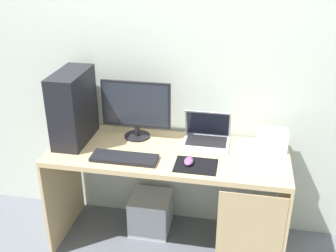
% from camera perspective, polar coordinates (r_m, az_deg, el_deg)
% --- Properties ---
extents(ground_plane, '(8.00, 8.00, 0.00)m').
position_cam_1_polar(ground_plane, '(3.12, 0.00, -15.80)').
color(ground_plane, slate).
extents(wall_back, '(4.00, 0.05, 2.60)m').
position_cam_1_polar(wall_back, '(2.79, 1.38, 9.72)').
color(wall_back, beige).
rests_on(wall_back, ground_plane).
extents(desk, '(1.56, 0.60, 0.76)m').
position_cam_1_polar(desk, '(2.74, 0.38, -6.35)').
color(desk, tan).
rests_on(desk, ground_plane).
extents(pc_tower, '(0.19, 0.41, 0.49)m').
position_cam_1_polar(pc_tower, '(2.79, -13.05, 2.57)').
color(pc_tower, black).
rests_on(pc_tower, desk).
extents(monitor, '(0.47, 0.18, 0.41)m').
position_cam_1_polar(monitor, '(2.77, -4.46, 2.42)').
color(monitor, black).
rests_on(monitor, desk).
extents(laptop, '(0.31, 0.25, 0.22)m').
position_cam_1_polar(laptop, '(2.78, 5.38, -1.45)').
color(laptop, '#B7BCC6').
rests_on(laptop, desk).
extents(projector, '(0.20, 0.14, 0.13)m').
position_cam_1_polar(projector, '(2.77, 14.19, -1.86)').
color(projector, white).
rests_on(projector, desk).
extents(keyboard, '(0.42, 0.14, 0.02)m').
position_cam_1_polar(keyboard, '(2.59, -6.08, -4.45)').
color(keyboard, black).
rests_on(keyboard, desk).
extents(mousepad, '(0.26, 0.20, 0.00)m').
position_cam_1_polar(mousepad, '(2.52, 3.88, -5.49)').
color(mousepad, black).
rests_on(mousepad, desk).
extents(mouse_left, '(0.06, 0.10, 0.03)m').
position_cam_1_polar(mouse_left, '(2.52, 2.91, -4.91)').
color(mouse_left, '#8C4C99').
rests_on(mouse_left, mousepad).
extents(subwoofer, '(0.29, 0.29, 0.29)m').
position_cam_1_polar(subwoofer, '(3.15, -2.43, -11.94)').
color(subwoofer, '#B7BCC6').
rests_on(subwoofer, ground_plane).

